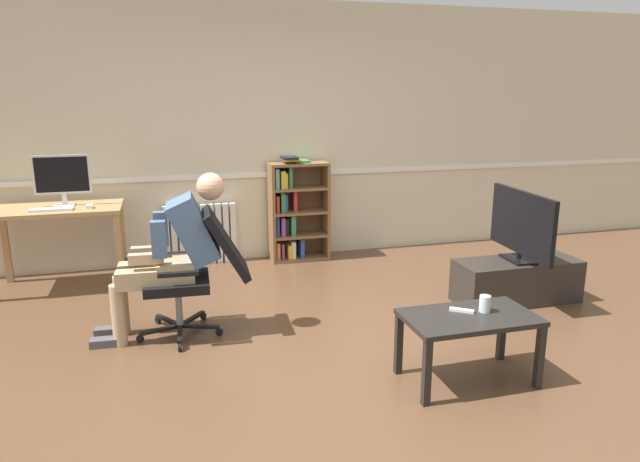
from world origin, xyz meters
The scene contains 15 objects.
ground_plane centered at (0.00, 0.00, 0.00)m, with size 18.00×18.00×0.00m, color brown.
back_wall centered at (0.00, 2.65, 1.35)m, with size 12.00×0.13×2.70m.
computer_desk centered at (-1.98, 2.15, 0.64)m, with size 1.13×0.62×0.76m.
imac_monitor centered at (-1.92, 2.23, 1.02)m, with size 0.49×0.14×0.47m.
keyboard centered at (-2.00, 2.01, 0.77)m, with size 0.36×0.12×0.02m, color silver.
computer_mouse centered at (-1.69, 2.03, 0.77)m, with size 0.06×0.10×0.03m, color white.
bookshelf centered at (0.31, 2.44, 0.53)m, with size 0.63×0.30×1.13m.
radiator centered at (-0.69, 2.54, 0.32)m, with size 0.75×0.08×0.64m.
office_chair centered at (-0.81, 0.73, 0.52)m, with size 0.86×0.62×0.95m.
person_seated centered at (-1.01, 0.74, 0.65)m, with size 1.01×0.40×1.22m.
tv_stand centered at (1.87, 0.66, 0.18)m, with size 1.07×0.42×0.37m.
tv_screen centered at (1.88, 0.66, 0.69)m, with size 0.22×0.94×0.60m.
coffee_table centered at (0.74, -0.48, 0.38)m, with size 0.82×0.46×0.44m.
drinking_glass centered at (0.86, -0.45, 0.49)m, with size 0.07×0.07×0.10m, color silver.
spare_remote centered at (0.72, -0.41, 0.45)m, with size 0.04×0.15×0.02m, color white.
Camera 1 is at (-1.04, -3.37, 1.78)m, focal length 31.77 mm.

